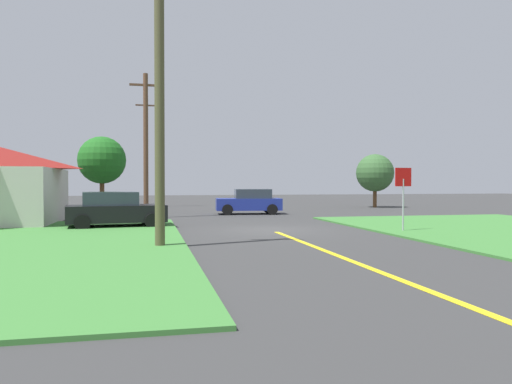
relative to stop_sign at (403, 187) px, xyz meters
name	(u,v)px	position (x,y,z in m)	size (l,w,h in m)	color
ground_plane	(271,230)	(-5.05, 2.18, -1.87)	(120.00, 120.00, 0.00)	#363636
lane_stripe_center	(341,257)	(-5.05, -5.82, -1.86)	(0.20, 14.00, 0.01)	yellow
stop_sign	(403,187)	(0.00, 0.00, 0.00)	(0.76, 0.12, 2.64)	#9EA0A8
car_approaching_junction	(250,202)	(-3.78, 12.91, -1.06)	(4.33, 2.42, 1.62)	navy
parked_car_near_building	(115,210)	(-11.68, 4.73, -1.06)	(4.53, 2.61, 1.62)	black
utility_pole_near	(159,100)	(-9.84, -2.76, 2.74)	(1.80, 0.42, 8.98)	brown
utility_pole_mid	(146,143)	(-10.33, 10.65, 2.42)	(1.80, 0.27, 8.29)	brown
utility_pole_far	(147,150)	(-10.32, 24.07, 2.92)	(1.80, 0.26, 9.26)	brown
oak_tree_left	(375,173)	(8.01, 19.13, 0.97)	(3.08, 3.08, 4.38)	brown
pine_tree_center	(102,160)	(-13.11, 14.70, 1.61)	(3.04, 3.04, 5.01)	brown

